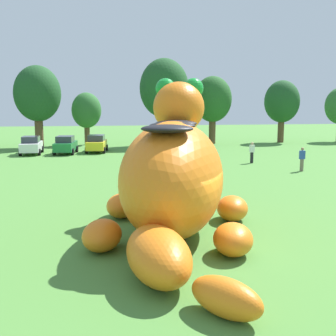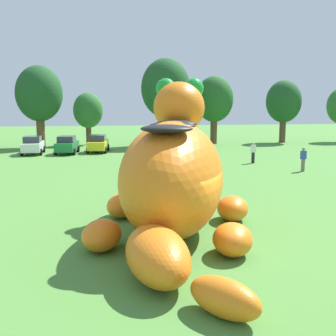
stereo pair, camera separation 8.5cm
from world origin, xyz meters
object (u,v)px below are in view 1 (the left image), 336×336
(giant_inflatable_creature, at_px, (173,177))
(car_yellow, at_px, (97,144))
(spectator_near_inflatable, at_px, (302,159))
(car_white, at_px, (31,145))
(car_green, at_px, (66,145))
(spectator_mid_field, at_px, (252,153))

(giant_inflatable_creature, distance_m, car_yellow, 27.70)
(car_yellow, relative_size, spectator_near_inflatable, 2.49)
(giant_inflatable_creature, bearing_deg, car_yellow, 96.42)
(spectator_near_inflatable, bearing_deg, car_white, 146.72)
(giant_inflatable_creature, relative_size, car_white, 2.87)
(giant_inflatable_creature, height_order, car_yellow, giant_inflatable_creature)
(car_yellow, bearing_deg, spectator_near_inflatable, -44.49)
(giant_inflatable_creature, relative_size, spectator_near_inflatable, 6.95)
(car_green, bearing_deg, car_white, 177.36)
(car_yellow, distance_m, spectator_mid_field, 15.96)
(car_white, relative_size, car_yellow, 0.97)
(car_green, distance_m, spectator_mid_field, 17.91)
(giant_inflatable_creature, xyz_separation_m, spectator_near_inflatable, (11.56, 13.10, -1.31))
(giant_inflatable_creature, height_order, spectator_mid_field, giant_inflatable_creature)
(spectator_mid_field, bearing_deg, car_green, 149.98)
(car_white, distance_m, spectator_near_inflatable, 24.89)
(car_yellow, bearing_deg, giant_inflatable_creature, -83.58)
(spectator_near_inflatable, bearing_deg, spectator_mid_field, 114.70)
(car_white, height_order, car_yellow, same)
(car_yellow, distance_m, spectator_near_inflatable, 20.54)
(spectator_near_inflatable, bearing_deg, giant_inflatable_creature, -131.43)
(car_yellow, height_order, spectator_mid_field, car_yellow)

